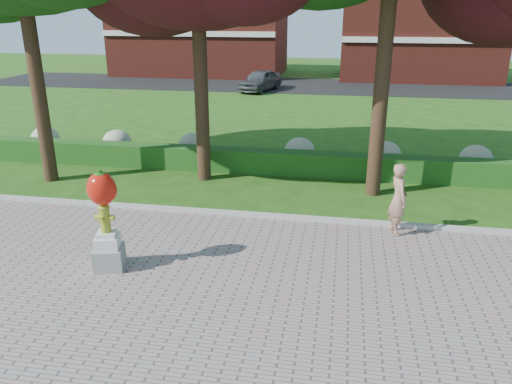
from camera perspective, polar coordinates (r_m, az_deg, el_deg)
ground at (r=11.05m, az=-4.25°, el=-8.95°), size 100.00×100.00×0.00m
curb at (r=13.65m, az=-1.20°, el=-2.62°), size 40.00×0.18×0.15m
lawn_hedge at (r=17.25m, az=1.37°, el=3.47°), size 24.00×0.70×0.80m
hydrangea_row at (r=18.09m, az=3.66°, el=4.73°), size 20.10×1.10×0.99m
street at (r=37.79m, az=6.34°, el=11.98°), size 50.00×8.00×0.02m
building_left at (r=45.13m, az=-6.30°, el=17.77°), size 14.00×8.00×7.00m
building_right at (r=43.73m, az=18.06°, el=16.47°), size 12.00×8.00×6.40m
hydrant_sculpture at (r=11.01m, az=-16.90°, el=-2.81°), size 0.75×0.75×2.25m
woman at (r=12.81m, az=15.94°, el=-0.78°), size 0.61×0.76×1.83m
parked_car at (r=35.12m, az=0.48°, el=12.67°), size 2.87×4.51×1.43m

